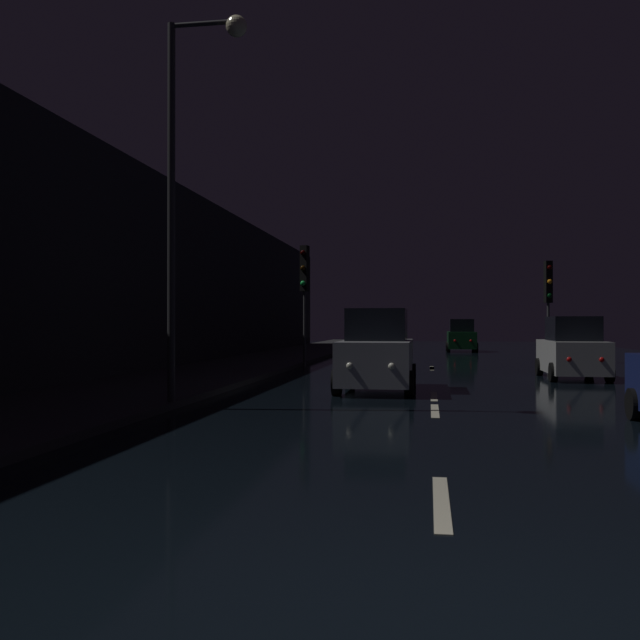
% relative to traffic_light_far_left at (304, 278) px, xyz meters
% --- Properties ---
extents(ground, '(27.45, 84.00, 0.02)m').
position_rel_traffic_light_far_left_xyz_m(ground, '(5.23, -0.09, -3.67)').
color(ground, black).
extents(sidewalk_left, '(4.40, 84.00, 0.15)m').
position_rel_traffic_light_far_left_xyz_m(sidewalk_left, '(-2.30, -0.09, -3.58)').
color(sidewalk_left, '#28282B').
rests_on(sidewalk_left, ground).
extents(building_facade_left, '(0.80, 63.00, 7.23)m').
position_rel_traffic_light_far_left_xyz_m(building_facade_left, '(-4.90, -3.59, -0.04)').
color(building_facade_left, black).
rests_on(building_facade_left, ground).
extents(lane_centerline, '(0.16, 23.24, 0.01)m').
position_rel_traffic_light_far_left_xyz_m(lane_centerline, '(5.23, -9.72, -3.65)').
color(lane_centerline, beige).
rests_on(lane_centerline, ground).
extents(traffic_light_far_left, '(0.38, 0.48, 5.02)m').
position_rel_traffic_light_far_left_xyz_m(traffic_light_far_left, '(0.00, 0.00, 0.00)').
color(traffic_light_far_left, '#38383A').
rests_on(traffic_light_far_left, ground).
extents(traffic_light_far_right, '(0.37, 0.48, 4.61)m').
position_rel_traffic_light_far_left_xyz_m(traffic_light_far_right, '(10.46, 4.22, -0.33)').
color(traffic_light_far_right, '#38383A').
rests_on(traffic_light_far_right, ground).
extents(streetlamp_overhead, '(1.70, 0.44, 8.11)m').
position_rel_traffic_light_far_left_xyz_m(streetlamp_overhead, '(0.23, -14.72, 1.63)').
color(streetlamp_overhead, '#2D2D30').
rests_on(streetlamp_overhead, ground).
extents(car_approaching_headlights, '(1.98, 4.30, 2.17)m').
position_rel_traffic_light_far_left_xyz_m(car_approaching_headlights, '(3.75, -10.05, -2.67)').
color(car_approaching_headlights, '#A5A8AD').
rests_on(car_approaching_headlights, ground).
extents(car_distant_taillights, '(1.88, 4.07, 2.05)m').
position_rel_traffic_light_far_left_xyz_m(car_distant_taillights, '(7.14, 16.37, -2.72)').
color(car_distant_taillights, '#0F3819').
rests_on(car_distant_taillights, ground).
extents(car_parked_right_far, '(1.83, 3.97, 2.00)m').
position_rel_traffic_light_far_left_xyz_m(car_parked_right_far, '(9.65, -5.24, -2.74)').
color(car_parked_right_far, silver).
rests_on(car_parked_right_far, ground).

